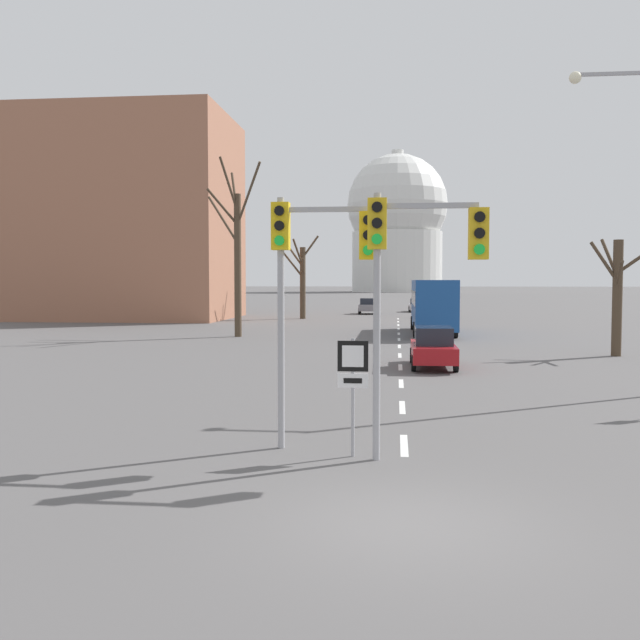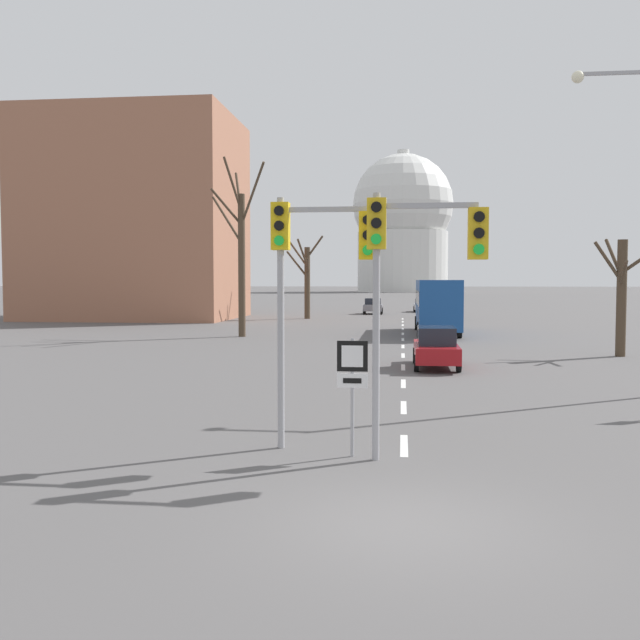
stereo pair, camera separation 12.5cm
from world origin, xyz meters
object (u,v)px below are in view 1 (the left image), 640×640
(traffic_signal_centre_tall, at_px, (412,258))
(sedan_near_left, at_px, (368,306))
(route_sign_post, at_px, (353,377))
(sedan_mid_centre, at_px, (437,309))
(sedan_near_right, at_px, (417,305))
(city_bus, at_px, (433,302))
(traffic_signal_near_left, at_px, (311,259))
(street_lamp_right, at_px, (640,200))
(sedan_far_left, at_px, (433,347))

(traffic_signal_centre_tall, bearing_deg, sedan_near_left, 93.00)
(route_sign_post, distance_m, sedan_mid_centre, 52.04)
(sedan_near_right, height_order, city_bus, city_bus)
(traffic_signal_centre_tall, height_order, sedan_near_left, traffic_signal_centre_tall)
(traffic_signal_near_left, bearing_deg, sedan_near_right, 86.48)
(sedan_near_right, bearing_deg, street_lamp_right, -85.10)
(route_sign_post, height_order, sedan_mid_centre, route_sign_post)
(street_lamp_right, bearing_deg, traffic_signal_centre_tall, -128.98)
(city_bus, bearing_deg, street_lamp_right, -78.93)
(traffic_signal_near_left, bearing_deg, sedan_mid_centre, 83.95)
(street_lamp_right, distance_m, sedan_near_left, 52.64)
(street_lamp_right, height_order, sedan_far_left, street_lamp_right)
(sedan_mid_centre, height_order, city_bus, city_bus)
(traffic_signal_centre_tall, distance_m, street_lamp_right, 11.05)
(sedan_far_left, bearing_deg, sedan_near_right, 89.11)
(sedan_mid_centre, relative_size, city_bus, 0.41)
(route_sign_post, distance_m, sedan_far_left, 14.84)
(street_lamp_right, height_order, sedan_near_right, street_lamp_right)
(traffic_signal_near_left, relative_size, route_sign_post, 2.20)
(traffic_signal_near_left, xyz_separation_m, sedan_far_left, (3.20, 14.08, -3.08))
(sedan_near_left, bearing_deg, city_bus, -79.12)
(street_lamp_right, bearing_deg, sedan_far_left, 131.47)
(sedan_near_left, height_order, city_bus, city_bus)
(sedan_near_right, bearing_deg, traffic_signal_near_left, -93.52)
(traffic_signal_centre_tall, distance_m, sedan_near_right, 65.48)
(street_lamp_right, bearing_deg, sedan_mid_centre, 94.49)
(traffic_signal_centre_tall, relative_size, street_lamp_right, 0.53)
(sedan_mid_centre, bearing_deg, sedan_near_left, 129.83)
(traffic_signal_centre_tall, distance_m, sedan_near_left, 60.05)
(route_sign_post, xyz_separation_m, sedan_near_right, (3.08, 65.17, -0.83))
(sedan_mid_centre, bearing_deg, sedan_far_left, -93.44)
(traffic_signal_centre_tall, xyz_separation_m, traffic_signal_near_left, (-2.02, 0.77, 0.02))
(city_bus, bearing_deg, sedan_mid_centre, 85.98)
(sedan_near_right, bearing_deg, sedan_near_left, -132.92)
(route_sign_post, bearing_deg, sedan_mid_centre, 85.00)
(traffic_signal_near_left, height_order, route_sign_post, traffic_signal_near_left)
(sedan_near_left, distance_m, sedan_far_left, 45.25)
(traffic_signal_near_left, relative_size, sedan_near_right, 1.12)
(traffic_signal_near_left, distance_m, sedan_near_right, 64.80)
(route_sign_post, bearing_deg, city_bus, 84.42)
(route_sign_post, xyz_separation_m, street_lamp_right, (7.96, 8.24, 4.26))
(traffic_signal_centre_tall, height_order, street_lamp_right, street_lamp_right)
(sedan_near_left, distance_m, sedan_mid_centre, 10.23)
(sedan_near_right, bearing_deg, route_sign_post, -92.71)
(traffic_signal_centre_tall, height_order, route_sign_post, traffic_signal_centre_tall)
(traffic_signal_near_left, bearing_deg, city_bus, 82.75)
(traffic_signal_near_left, height_order, sedan_near_right, traffic_signal_near_left)
(sedan_near_right, distance_m, sedan_mid_centre, 13.41)
(traffic_signal_centre_tall, bearing_deg, sedan_far_left, 85.46)
(sedan_mid_centre, height_order, sedan_far_left, sedan_far_left)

